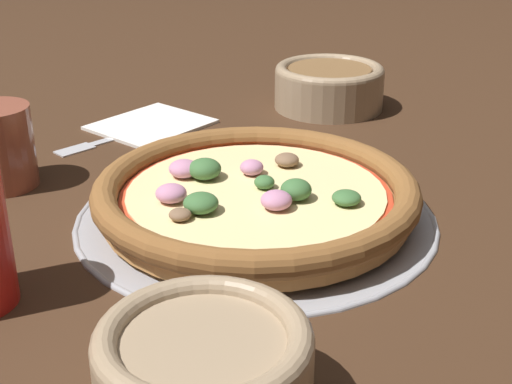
# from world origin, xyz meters

# --- Properties ---
(ground_plane) EXTENTS (3.00, 3.00, 0.00)m
(ground_plane) POSITION_xyz_m (0.00, 0.00, 0.00)
(ground_plane) COLOR #3D2616
(pizza_tray) EXTENTS (0.34, 0.34, 0.01)m
(pizza_tray) POSITION_xyz_m (0.00, 0.00, 0.00)
(pizza_tray) COLOR #9E9EA3
(pizza_tray) RESTS_ON ground_plane
(pizza) EXTENTS (0.30, 0.30, 0.04)m
(pizza) POSITION_xyz_m (-0.00, -0.00, 0.02)
(pizza) COLOR #BC7F42
(pizza) RESTS_ON pizza_tray
(bowl_near) EXTENTS (0.13, 0.13, 0.06)m
(bowl_near) POSITION_xyz_m (0.02, -0.27, 0.03)
(bowl_near) COLOR #9E8466
(bowl_near) RESTS_ON ground_plane
(bowl_far) EXTENTS (0.15, 0.15, 0.06)m
(bowl_far) POSITION_xyz_m (0.03, 0.36, 0.03)
(bowl_far) COLOR #9E8466
(bowl_far) RESTS_ON ground_plane
(napkin) EXTENTS (0.16, 0.17, 0.01)m
(napkin) POSITION_xyz_m (-0.19, 0.23, 0.00)
(napkin) COLOR white
(napkin) RESTS_ON ground_plane
(fork) EXTENTS (0.11, 0.16, 0.00)m
(fork) POSITION_xyz_m (-0.21, 0.18, 0.00)
(fork) COLOR #B7B7BC
(fork) RESTS_ON ground_plane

